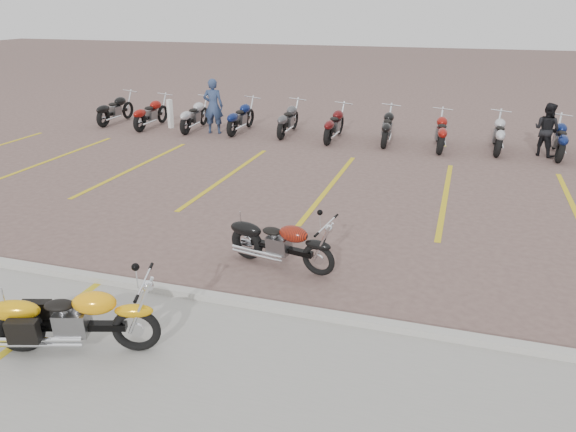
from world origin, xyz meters
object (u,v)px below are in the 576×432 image
(flame_cruiser, at_px, (280,244))
(yellow_cruiser, at_px, (73,322))
(bollard, at_px, (170,114))
(person_b, at_px, (547,130))
(person_a, at_px, (213,106))

(flame_cruiser, bearing_deg, yellow_cruiser, -106.48)
(flame_cruiser, bearing_deg, bollard, 139.31)
(person_b, relative_size, bollard, 1.53)
(yellow_cruiser, relative_size, bollard, 2.06)
(person_b, bearing_deg, person_a, 37.30)
(flame_cruiser, height_order, person_a, person_a)
(bollard, bearing_deg, yellow_cruiser, -66.31)
(yellow_cruiser, height_order, person_b, person_b)
(yellow_cruiser, xyz_separation_m, person_b, (6.67, 12.36, 0.33))
(yellow_cruiser, height_order, flame_cruiser, yellow_cruiser)
(yellow_cruiser, distance_m, person_b, 14.05)
(flame_cruiser, height_order, bollard, bollard)
(yellow_cruiser, xyz_separation_m, bollard, (-5.50, 12.53, 0.07))
(bollard, bearing_deg, flame_cruiser, -52.59)
(yellow_cruiser, bearing_deg, bollard, 96.43)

